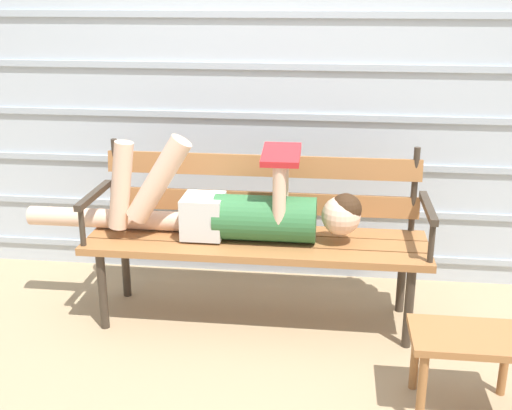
{
  "coord_description": "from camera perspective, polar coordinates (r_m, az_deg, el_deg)",
  "views": [
    {
      "loc": [
        0.36,
        -2.8,
        1.62
      ],
      "look_at": [
        0.0,
        0.16,
        0.62
      ],
      "focal_mm": 45.23,
      "sensor_mm": 36.0,
      "label": 1
    }
  ],
  "objects": [
    {
      "name": "house_siding",
      "position": [
        3.63,
        1.2,
        10.07
      ],
      "size": [
        5.06,
        0.08,
        2.18
      ],
      "color": "#B2BCC6",
      "rests_on": "ground"
    },
    {
      "name": "reclining_person",
      "position": [
        3.17,
        -2.11,
        -0.43
      ],
      "size": [
        1.71,
        0.25,
        0.54
      ],
      "color": "#33703D"
    },
    {
      "name": "footstool",
      "position": [
        2.74,
        18.22,
        -11.96
      ],
      "size": [
        0.45,
        0.3,
        0.34
      ],
      "color": "#9E6638",
      "rests_on": "ground"
    },
    {
      "name": "park_bench",
      "position": [
        3.25,
        0.15,
        -1.87
      ],
      "size": [
        1.69,
        0.48,
        0.88
      ],
      "color": "#9E6638",
      "rests_on": "ground"
    },
    {
      "name": "ground_plane",
      "position": [
        3.26,
        -0.34,
        -11.33
      ],
      "size": [
        12.0,
        12.0,
        0.0
      ],
      "primitive_type": "plane",
      "color": "tan"
    }
  ]
}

